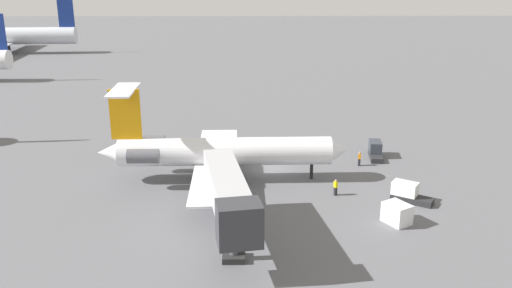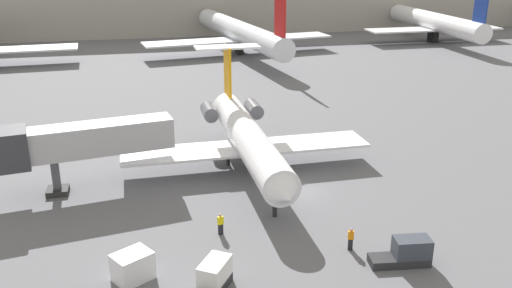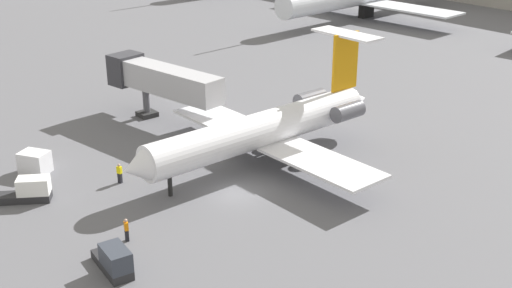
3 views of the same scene
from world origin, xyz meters
The scene contains 8 objects.
ground_plane centered at (0.00, 0.00, -0.05)m, with size 400.00×400.00×0.10m, color #5B5B60.
regional_jet centered at (-3.09, 5.90, 3.27)m, with size 23.40×26.78×10.07m.
jet_bridge centered at (-18.13, 4.17, 4.45)m, with size 14.56×5.31×6.15m.
ground_crew_marshaller centered at (1.08, -10.14, 0.86)m, with size 0.46×0.37×1.69m.
ground_crew_loader centered at (-7.46, -6.08, 0.86)m, with size 0.47×0.39×1.69m.
baggage_tug_lead centered at (-9.00, -12.98, 0.84)m, with size 3.34×4.12×1.90m.
baggage_tug_trailing centered at (4.03, -12.63, 0.84)m, with size 4.13×1.83×1.90m.
cargo_container_uld centered at (-13.78, -10.65, 0.93)m, with size 2.91×2.72×1.86m.
Camera 3 is at (36.94, -27.92, 23.20)m, focal length 45.84 mm.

